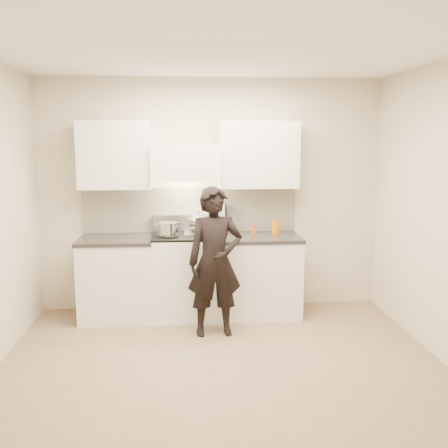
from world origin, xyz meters
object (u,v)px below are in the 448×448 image
object	(u,v)px
counter_right	(259,275)
person	(215,262)
wok	(204,223)
utensil_crock	(225,223)
stove	(187,275)

from	to	relation	value
counter_right	person	xyz separation A→B (m)	(-0.54, -0.59, 0.31)
wok	utensil_crock	bearing A→B (deg)	27.41
wok	utensil_crock	distance (m)	0.29
counter_right	utensil_crock	size ratio (longest dim) A/B	2.68
wok	utensil_crock	world-z (taller)	utensil_crock
stove	person	distance (m)	0.71
stove	wok	size ratio (longest dim) A/B	2.09
stove	counter_right	distance (m)	0.83
counter_right	wok	size ratio (longest dim) A/B	2.00
wok	utensil_crock	xyz separation A→B (m)	(0.26, 0.13, -0.03)
person	counter_right	bearing A→B (deg)	43.00
counter_right	utensil_crock	world-z (taller)	utensil_crock
counter_right	utensil_crock	xyz separation A→B (m)	(-0.37, 0.24, 0.56)
counter_right	utensil_crock	bearing A→B (deg)	146.55
counter_right	wok	distance (m)	0.88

